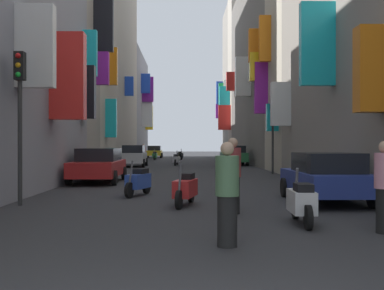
{
  "coord_description": "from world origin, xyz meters",
  "views": [
    {
      "loc": [
        -0.23,
        -2.8,
        1.64
      ],
      "look_at": [
        0.43,
        34.01,
        1.56
      ],
      "focal_mm": 43.97,
      "sensor_mm": 36.0,
      "label": 1
    }
  ],
  "objects_px": {
    "parked_car_yellow": "(154,151)",
    "scooter_silver": "(176,159)",
    "scooter_black": "(180,155)",
    "scooter_red": "(185,188)",
    "parked_car_red": "(99,164)",
    "traffic_light_far_corner": "(20,100)",
    "parked_car_green": "(234,155)",
    "parked_car_silver": "(134,155)",
    "pedestrian_far_away": "(144,154)",
    "parked_car_blue": "(326,176)",
    "traffic_light_near_corner": "(273,121)",
    "pedestrian_mid_street": "(233,176)",
    "scooter_green": "(155,155)",
    "scooter_white": "(301,202)",
    "scooter_blue": "(138,181)",
    "pedestrian_near_left": "(227,194)"
  },
  "relations": [
    {
      "from": "parked_car_yellow",
      "to": "scooter_silver",
      "type": "bearing_deg",
      "value": -81.61
    },
    {
      "from": "scooter_black",
      "to": "scooter_red",
      "type": "relative_size",
      "value": 0.93
    },
    {
      "from": "parked_car_red",
      "to": "traffic_light_far_corner",
      "type": "relative_size",
      "value": 1.09
    },
    {
      "from": "parked_car_green",
      "to": "scooter_red",
      "type": "relative_size",
      "value": 2.21
    },
    {
      "from": "parked_car_yellow",
      "to": "parked_car_silver",
      "type": "xyz_separation_m",
      "value": [
        -0.18,
        -21.56,
        0.05
      ]
    },
    {
      "from": "scooter_black",
      "to": "pedestrian_far_away",
      "type": "xyz_separation_m",
      "value": [
        -2.95,
        -10.91,
        0.35
      ]
    },
    {
      "from": "parked_car_blue",
      "to": "traffic_light_near_corner",
      "type": "relative_size",
      "value": 0.92
    },
    {
      "from": "pedestrian_mid_street",
      "to": "parked_car_yellow",
      "type": "bearing_deg",
      "value": 95.88
    },
    {
      "from": "parked_car_green",
      "to": "pedestrian_far_away",
      "type": "relative_size",
      "value": 2.61
    },
    {
      "from": "scooter_green",
      "to": "traffic_light_near_corner",
      "type": "relative_size",
      "value": 0.46
    },
    {
      "from": "parked_car_silver",
      "to": "parked_car_blue",
      "type": "distance_m",
      "value": 22.48
    },
    {
      "from": "pedestrian_mid_street",
      "to": "parked_car_green",
      "type": "bearing_deg",
      "value": 83.86
    },
    {
      "from": "scooter_white",
      "to": "scooter_black",
      "type": "bearing_deg",
      "value": 93.91
    },
    {
      "from": "scooter_green",
      "to": "parked_car_silver",
      "type": "bearing_deg",
      "value": -92.68
    },
    {
      "from": "parked_car_blue",
      "to": "scooter_green",
      "type": "bearing_deg",
      "value": 101.1
    },
    {
      "from": "scooter_black",
      "to": "scooter_silver",
      "type": "distance_m",
      "value": 13.48
    },
    {
      "from": "parked_car_yellow",
      "to": "parked_car_blue",
      "type": "height_order",
      "value": "parked_car_yellow"
    },
    {
      "from": "parked_car_yellow",
      "to": "pedestrian_far_away",
      "type": "distance_m",
      "value": 17.05
    },
    {
      "from": "pedestrian_far_away",
      "to": "traffic_light_near_corner",
      "type": "xyz_separation_m",
      "value": [
        8.15,
        -13.24,
        2.1
      ]
    },
    {
      "from": "parked_car_blue",
      "to": "pedestrian_far_away",
      "type": "relative_size",
      "value": 2.4
    },
    {
      "from": "scooter_green",
      "to": "scooter_red",
      "type": "height_order",
      "value": "same"
    },
    {
      "from": "parked_car_green",
      "to": "parked_car_red",
      "type": "bearing_deg",
      "value": -114.78
    },
    {
      "from": "scooter_blue",
      "to": "scooter_red",
      "type": "xyz_separation_m",
      "value": [
        1.48,
        -2.38,
        0.0
      ]
    },
    {
      "from": "scooter_blue",
      "to": "pedestrian_mid_street",
      "type": "xyz_separation_m",
      "value": [
        2.59,
        -3.86,
        0.43
      ]
    },
    {
      "from": "parked_car_silver",
      "to": "scooter_green",
      "type": "height_order",
      "value": "parked_car_silver"
    },
    {
      "from": "parked_car_blue",
      "to": "scooter_black",
      "type": "xyz_separation_m",
      "value": [
        -4.31,
        36.57,
        -0.27
      ]
    },
    {
      "from": "scooter_white",
      "to": "parked_car_green",
      "type": "bearing_deg",
      "value": 86.83
    },
    {
      "from": "scooter_silver",
      "to": "pedestrian_mid_street",
      "type": "bearing_deg",
      "value": -86.09
    },
    {
      "from": "parked_car_yellow",
      "to": "scooter_white",
      "type": "relative_size",
      "value": 2.26
    },
    {
      "from": "pedestrian_near_left",
      "to": "pedestrian_mid_street",
      "type": "relative_size",
      "value": 0.94
    },
    {
      "from": "parked_car_silver",
      "to": "parked_car_red",
      "type": "bearing_deg",
      "value": -90.01
    },
    {
      "from": "scooter_silver",
      "to": "scooter_white",
      "type": "height_order",
      "value": "same"
    },
    {
      "from": "scooter_black",
      "to": "scooter_green",
      "type": "height_order",
      "value": "same"
    },
    {
      "from": "parked_car_yellow",
      "to": "traffic_light_far_corner",
      "type": "bearing_deg",
      "value": -91.22
    },
    {
      "from": "scooter_silver",
      "to": "scooter_blue",
      "type": "relative_size",
      "value": 1.13
    },
    {
      "from": "traffic_light_far_corner",
      "to": "scooter_red",
      "type": "bearing_deg",
      "value": -1.33
    },
    {
      "from": "scooter_black",
      "to": "parked_car_blue",
      "type": "bearing_deg",
      "value": -83.27
    },
    {
      "from": "parked_car_red",
      "to": "pedestrian_mid_street",
      "type": "bearing_deg",
      "value": -62.26
    },
    {
      "from": "parked_car_blue",
      "to": "traffic_light_near_corner",
      "type": "height_order",
      "value": "traffic_light_near_corner"
    },
    {
      "from": "scooter_silver",
      "to": "pedestrian_mid_street",
      "type": "height_order",
      "value": "pedestrian_mid_street"
    },
    {
      "from": "pedestrian_near_left",
      "to": "scooter_black",
      "type": "bearing_deg",
      "value": 91.4
    },
    {
      "from": "parked_car_red",
      "to": "traffic_light_near_corner",
      "type": "bearing_deg",
      "value": 32.26
    },
    {
      "from": "scooter_white",
      "to": "pedestrian_far_away",
      "type": "bearing_deg",
      "value": 101.03
    },
    {
      "from": "parked_car_green",
      "to": "parked_car_silver",
      "type": "xyz_separation_m",
      "value": [
        -7.52,
        -2.21,
        0.01
      ]
    },
    {
      "from": "scooter_red",
      "to": "traffic_light_near_corner",
      "type": "height_order",
      "value": "traffic_light_near_corner"
    },
    {
      "from": "scooter_black",
      "to": "pedestrian_mid_street",
      "type": "relative_size",
      "value": 1.01
    },
    {
      "from": "pedestrian_far_away",
      "to": "parked_car_red",
      "type": "bearing_deg",
      "value": -91.07
    },
    {
      "from": "scooter_white",
      "to": "parked_car_yellow",
      "type": "bearing_deg",
      "value": 97.22
    },
    {
      "from": "parked_car_blue",
      "to": "pedestrian_mid_street",
      "type": "relative_size",
      "value": 2.19
    },
    {
      "from": "scooter_white",
      "to": "pedestrian_near_left",
      "type": "relative_size",
      "value": 1.08
    }
  ]
}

